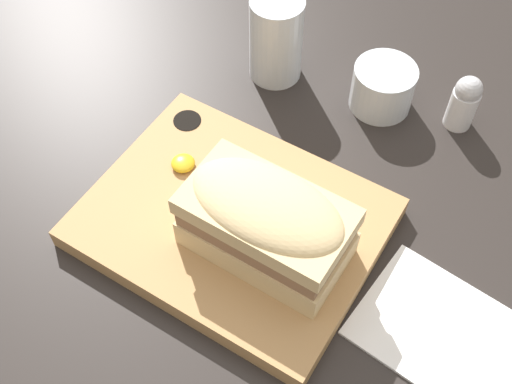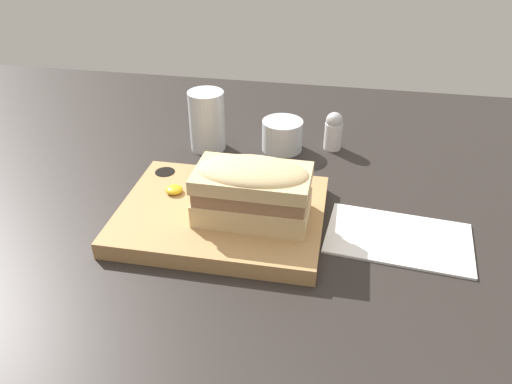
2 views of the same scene
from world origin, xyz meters
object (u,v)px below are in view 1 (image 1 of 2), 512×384
object	(u,v)px
water_glass	(276,44)
salt_shaker	(464,102)
serving_board	(232,221)
sandwich	(266,221)
wine_glass	(382,89)
napkin	(462,345)

from	to	relation	value
water_glass	salt_shaker	xyz separation A→B (cm)	(24.46, 4.25, -1.20)
serving_board	sandwich	size ratio (longest dim) A/B	1.86
sandwich	wine_glass	size ratio (longest dim) A/B	2.12
sandwich	napkin	bearing A→B (deg)	4.72
sandwich	napkin	xyz separation A→B (cm)	(22.01, 1.82, -7.42)
sandwich	wine_glass	bearing A→B (deg)	88.69
serving_board	napkin	size ratio (longest dim) A/B	1.40
sandwich	water_glass	distance (cm)	29.31
water_glass	wine_glass	world-z (taller)	water_glass
sandwich	salt_shaker	xyz separation A→B (cm)	(10.48, 29.88, -3.75)
sandwich	serving_board	bearing A→B (deg)	164.17
serving_board	water_glass	size ratio (longest dim) A/B	2.69
wine_glass	salt_shaker	bearing A→B (deg)	12.41
napkin	salt_shaker	bearing A→B (deg)	112.33
napkin	sandwich	bearing A→B (deg)	-175.28
serving_board	salt_shaker	world-z (taller)	salt_shaker
serving_board	water_glass	world-z (taller)	water_glass
water_glass	napkin	bearing A→B (deg)	-33.50
napkin	salt_shaker	world-z (taller)	salt_shaker
napkin	salt_shaker	size ratio (longest dim) A/B	2.93
napkin	salt_shaker	distance (cm)	30.56
water_glass	napkin	world-z (taller)	water_glass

